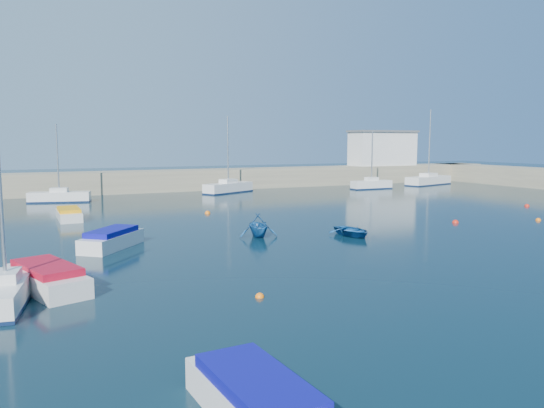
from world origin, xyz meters
name	(u,v)px	position (x,y,z in m)	size (l,w,h in m)	color
ground	(447,264)	(0.00, 0.00, 0.00)	(220.00, 220.00, 0.00)	black
back_wall	(192,180)	(0.00, 46.00, 1.30)	(96.00, 4.50, 2.60)	gray
right_arm	(524,177)	(44.00, 32.00, 1.30)	(4.50, 32.00, 2.60)	gray
harbor_office	(382,149)	(30.00, 46.00, 5.10)	(10.00, 4.00, 5.00)	silver
sailboat_1	(6,292)	(-20.29, 1.73, 0.53)	(2.15, 5.15, 6.69)	silver
sailboat_5	(59,196)	(-16.40, 38.14, 0.60)	(6.26, 3.10, 8.00)	silver
sailboat_6	(228,187)	(2.95, 40.39, 0.67)	(7.12, 5.02, 9.27)	silver
sailboat_7	(371,184)	(21.87, 37.26, 0.62)	(5.62, 1.59, 7.56)	silver
sailboat_8	(428,180)	(33.34, 39.40, 0.68)	(8.59, 4.51, 10.74)	silver
motorboat_0	(47,278)	(-18.80, 3.35, 0.53)	(3.30, 5.39, 1.14)	silver
motorboat_1	(112,239)	(-15.01, 11.33, 0.54)	(4.25, 4.67, 1.15)	silver
motorboat_2	(69,214)	(-16.45, 24.57, 0.45)	(1.73, 4.73, 0.97)	silver
motorboat_3	(258,401)	(-14.97, -10.16, 0.52)	(1.98, 4.86, 1.11)	silver
dinghy_center	(352,231)	(0.08, 8.83, 0.33)	(2.29, 3.21, 0.66)	#144D8E
dinghy_left	(258,225)	(-5.73, 11.15, 0.76)	(2.50, 2.90, 1.53)	#144D8E
buoy_0	(260,297)	(-11.09, -1.39, 0.00)	(0.38, 0.38, 0.38)	orange
buoy_1	(455,223)	(10.46, 10.25, 0.00)	(0.50, 0.50, 0.50)	red
buoy_2	(538,220)	(17.35, 8.43, 0.00)	(0.41, 0.41, 0.41)	orange
buoy_3	(208,214)	(-5.23, 23.37, 0.00)	(0.49, 0.49, 0.49)	orange
buoy_4	(527,206)	(24.45, 15.33, 0.00)	(0.46, 0.46, 0.46)	red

